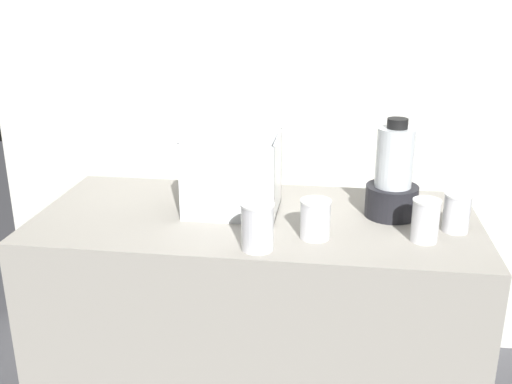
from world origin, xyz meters
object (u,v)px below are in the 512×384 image
object	(u,v)px
juice_cup_mango_far_left	(257,228)
juice_cup_pomegranate_right	(456,215)
carrot_display_bin	(233,187)
juice_cup_carrot_left	(315,221)
blender_pitcher	(393,179)
juice_cup_carrot_middle	(425,222)

from	to	relation	value
juice_cup_mango_far_left	juice_cup_pomegranate_right	xyz separation A→B (m)	(0.57, 0.21, -0.01)
carrot_display_bin	juice_cup_carrot_left	world-z (taller)	carrot_display_bin
juice_cup_carrot_left	juice_cup_pomegranate_right	world-z (taller)	juice_cup_pomegranate_right
carrot_display_bin	blender_pitcher	size ratio (longest dim) A/B	0.93
juice_cup_pomegranate_right	juice_cup_carrot_left	bearing A→B (deg)	-165.40
juice_cup_carrot_left	juice_cup_carrot_middle	world-z (taller)	juice_cup_carrot_middle
carrot_display_bin	juice_cup_carrot_left	distance (m)	0.34
blender_pitcher	juice_cup_carrot_middle	distance (m)	0.21
carrot_display_bin	juice_cup_mango_far_left	xyz separation A→B (m)	(0.12, -0.29, -0.02)
carrot_display_bin	juice_cup_mango_far_left	size ratio (longest dim) A/B	2.18
blender_pitcher	juice_cup_carrot_left	bearing A→B (deg)	-138.27
carrot_display_bin	juice_cup_pomegranate_right	size ratio (longest dim) A/B	2.50
blender_pitcher	juice_cup_pomegranate_right	xyz separation A→B (m)	(0.18, -0.10, -0.07)
juice_cup_pomegranate_right	juice_cup_carrot_middle	bearing A→B (deg)	-139.59
juice_cup_carrot_left	juice_cup_carrot_middle	bearing A→B (deg)	3.83
juice_cup_carrot_middle	juice_cup_carrot_left	bearing A→B (deg)	-176.17
blender_pitcher	juice_cup_mango_far_left	xyz separation A→B (m)	(-0.39, -0.31, -0.06)
juice_cup_mango_far_left	juice_cup_carrot_left	bearing A→B (deg)	32.73
blender_pitcher	juice_cup_carrot_middle	size ratio (longest dim) A/B	2.52
carrot_display_bin	blender_pitcher	bearing A→B (deg)	1.69
juice_cup_mango_far_left	juice_cup_carrot_left	world-z (taller)	juice_cup_mango_far_left
carrot_display_bin	juice_cup_carrot_middle	bearing A→B (deg)	-16.19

